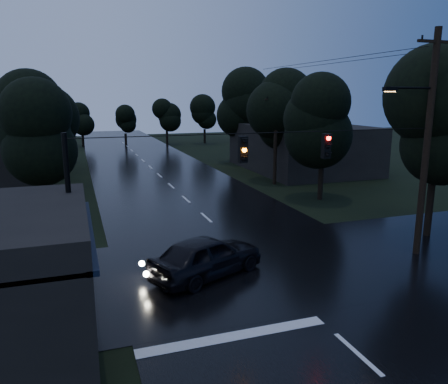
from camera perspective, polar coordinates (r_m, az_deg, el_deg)
main_road at (r=35.74m, az=-6.93°, el=0.77°), size 12.00×120.00×0.02m
cross_street at (r=19.17m, az=4.63°, el=-9.57°), size 60.00×9.00×0.02m
building_far_right at (r=44.02m, az=10.04°, el=5.77°), size 10.00×14.00×4.40m
utility_pole_main at (r=21.21m, az=24.84°, el=6.12°), size 3.50×0.30×10.00m
utility_pole_far at (r=35.94m, az=6.74°, el=7.10°), size 2.00×0.30×7.50m
anchor_pole_left at (r=15.83m, az=-19.39°, el=-3.57°), size 0.18×0.18×6.00m
span_signals at (r=17.22m, az=7.99°, el=5.89°), size 15.00×0.37×1.12m
tree_corner_near at (r=24.39m, az=26.22°, el=8.41°), size 4.48×4.48×9.44m
tree_left_a at (r=26.39m, az=-23.00°, el=7.27°), size 3.92×3.92×8.26m
tree_left_b at (r=34.38m, az=-23.22°, el=8.86°), size 4.20×4.20×8.85m
tree_left_c at (r=44.38m, az=-23.18°, el=9.94°), size 4.48×4.48×9.44m
tree_right_a at (r=30.89m, az=12.88°, el=9.25°), size 4.20×4.20×8.85m
tree_right_b at (r=38.17m, az=7.30°, el=10.58°), size 4.48×4.48×9.44m
tree_right_c at (r=47.56m, az=2.57°, el=11.46°), size 4.76×4.76×10.03m
car at (r=17.82m, az=-2.30°, el=-8.34°), size 5.39×3.92×1.70m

